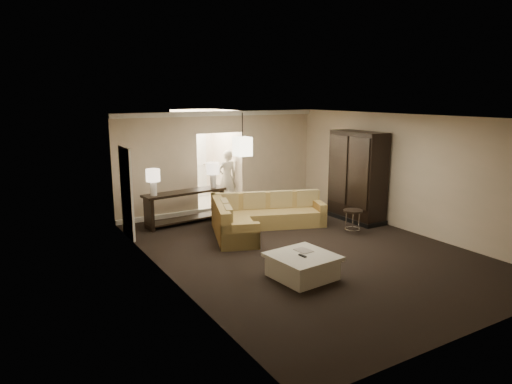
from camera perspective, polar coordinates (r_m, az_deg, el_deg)
ground at (r=9.86m, az=6.04°, el=-7.18°), size 8.00×8.00×0.00m
wall_back at (r=12.87m, az=-4.49°, el=3.81°), size 6.00×0.04×2.80m
wall_front at (r=6.82m, az=26.80°, el=-4.89°), size 6.00×0.04×2.80m
wall_left at (r=8.09m, az=-11.07°, el=-1.28°), size 0.04×8.00×2.80m
wall_right at (r=11.52m, az=18.30°, el=2.27°), size 0.04×8.00×2.80m
ceiling at (r=9.32m, az=6.43°, el=9.30°), size 6.00×8.00×0.02m
crown_molding at (r=12.70m, az=-4.49°, el=9.73°), size 6.00×0.10×0.12m
baseboard at (r=13.08m, az=-4.30°, el=-2.03°), size 6.00×0.10×0.12m
side_door at (r=10.80m, az=-15.86°, el=-0.09°), size 0.05×0.90×2.10m
foyer at (r=14.09m, az=-6.90°, el=4.07°), size 1.44×2.02×2.80m
sectional_sofa at (r=11.08m, az=0.23°, el=-3.14°), size 3.35×2.38×0.84m
coffee_table at (r=8.35m, az=5.83°, el=-9.16°), size 1.17×1.17×0.45m
console_table at (r=11.76m, az=-8.82°, el=-1.52°), size 2.24×0.75×0.85m
armoire at (r=12.12m, az=12.51°, el=1.69°), size 0.69×1.62×2.33m
drink_table at (r=11.08m, az=12.01°, el=-3.02°), size 0.45×0.45×0.57m
table_lamp_left at (r=11.24m, az=-12.75°, el=1.73°), size 0.34×0.34×0.65m
table_lamp_right at (r=12.02m, az=-5.39°, el=2.63°), size 0.34×0.34×0.65m
pendant_light at (r=11.65m, az=-1.70°, el=5.72°), size 0.38×0.38×1.09m
person at (r=13.57m, az=-3.64°, el=2.15°), size 0.67×0.46×1.82m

